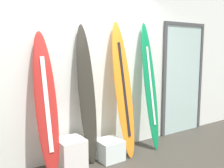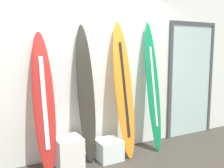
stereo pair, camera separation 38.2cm
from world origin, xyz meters
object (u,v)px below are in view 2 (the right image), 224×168
Objects in this scene: surfboard_crimson at (44,104)px; glass_door at (191,78)px; display_block_center at (109,150)px; surfboard_charcoal at (86,95)px; surfboard_emerald at (153,86)px; display_block_left at (69,152)px; surfboard_sunset at (124,90)px.

surfboard_crimson is 2.89m from glass_door.
display_block_center is (0.93, -0.08, -0.79)m from surfboard_crimson.
surfboard_charcoal is 2.26m from glass_door.
surfboard_crimson is 0.88× the size of glass_door.
glass_door is at bearing 12.88° from surfboard_emerald.
display_block_left is (-1.47, -0.04, -0.84)m from surfboard_emerald.
surfboard_sunset is at bearing 11.54° from display_block_center.
surfboard_charcoal is at bearing 176.88° from surfboard_emerald.
surfboard_emerald is 0.97× the size of glass_door.
surfboard_emerald is at bearing -0.21° from surfboard_crimson.
display_block_left is 0.20× the size of glass_door.
surfboard_crimson is at bearing 174.82° from display_block_center.
surfboard_sunset is (0.60, -0.08, 0.04)m from surfboard_charcoal.
display_block_left is (0.31, -0.04, -0.73)m from surfboard_crimson.
surfboard_sunset is at bearing -1.09° from surfboard_crimson.
surfboard_sunset is at bearing -7.64° from surfboard_charcoal.
surfboard_sunset is (1.22, -0.02, 0.09)m from surfboard_crimson.
glass_door is (1.65, 0.27, 0.08)m from surfboard_sunset.
surfboard_charcoal is at bearing 5.15° from surfboard_crimson.
surfboard_emerald is at bearing 1.40° from display_block_left.
glass_door is (2.25, 0.19, 0.12)m from surfboard_charcoal.
surfboard_charcoal is 5.54× the size of display_block_center.
glass_door reaches higher than display_block_left.
display_block_left is (-0.31, -0.10, -0.79)m from surfboard_charcoal.
glass_door is at bearing 4.82° from surfboard_crimson.
glass_door reaches higher than surfboard_sunset.
surfboard_sunset is 0.94m from display_block_center.
surfboard_sunset reaches higher than display_block_left.
surfboard_crimson is 0.79m from display_block_left.
display_block_left is at bearing -7.71° from surfboard_crimson.
surfboard_emerald is at bearing -167.12° from glass_door.
surfboard_emerald is at bearing 5.14° from display_block_center.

